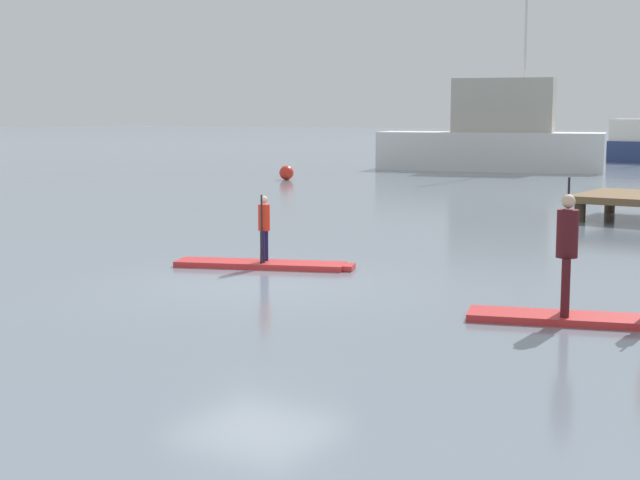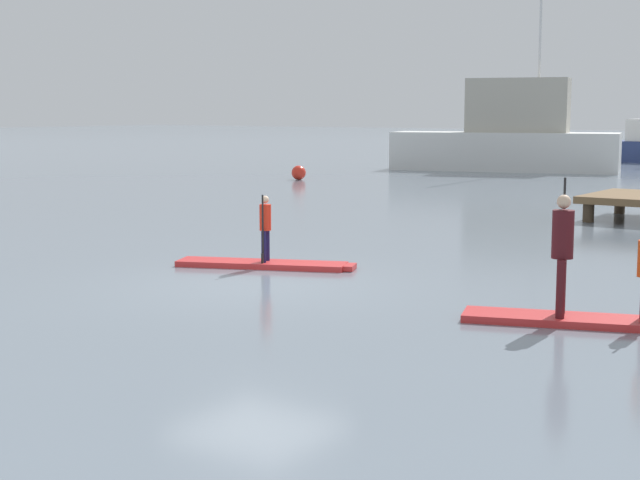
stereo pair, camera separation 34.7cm
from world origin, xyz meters
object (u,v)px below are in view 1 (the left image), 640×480
Objects in this scene: paddleboard_near at (264,264)px; mooring_buoy_mid at (286,173)px; paddler_child_solo at (264,225)px; paddleboard_far at (588,319)px; fishing_boat_white_large at (494,138)px; paddler_adult at (567,246)px.

paddleboard_near is 21.63m from mooring_buoy_mid.
paddleboard_near is 0.72m from paddler_child_solo.
paddleboard_far is (6.29, -1.28, -0.72)m from paddler_child_solo.
fishing_boat_white_large is 18.89× the size of mooring_buoy_mid.
mooring_buoy_mid is at bearing -113.63° from fishing_boat_white_large.
paddleboard_far is 5.48× the size of mooring_buoy_mid.
fishing_boat_white_large is at bearing 115.58° from paddleboard_far.
mooring_buoy_mid is (-18.54, 19.12, 0.24)m from paddleboard_far.
mooring_buoy_mid is (-12.25, 17.83, 0.24)m from paddleboard_near.
mooring_buoy_mid is at bearing 124.48° from paddler_child_solo.
paddleboard_far is 1.01m from paddler_adult.
mooring_buoy_mid is at bearing 124.49° from paddleboard_near.
paddler_child_solo is at bearing -58.01° from paddleboard_near.
mooring_buoy_mid is at bearing 134.11° from paddleboard_far.
fishing_boat_white_large reaches higher than paddler_child_solo.
fishing_boat_white_large is at bearing 105.46° from paddleboard_near.
paddleboard_far is (6.29, -1.29, 0.00)m from paddleboard_near.
paddler_adult is 3.13× the size of mooring_buoy_mid.
paddler_child_solo is at bearing 167.10° from paddler_adult.
paddler_adult is (6.01, -1.38, 0.97)m from paddleboard_near.
paddleboard_far is at bearing -11.54° from paddler_child_solo.
paddler_child_solo is 21.64m from mooring_buoy_mid.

